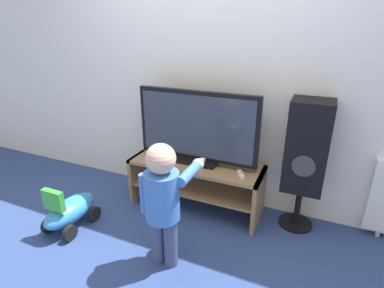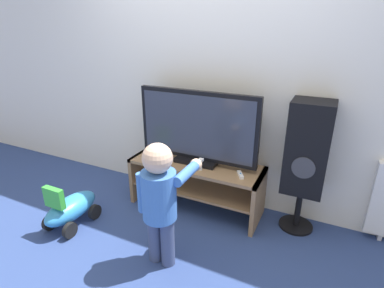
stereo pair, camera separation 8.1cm
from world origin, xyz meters
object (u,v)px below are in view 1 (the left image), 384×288
child (163,196)px  game_console (156,153)px  ride_on_toy (70,211)px  remote_primary (241,174)px  remote_secondary (200,166)px  television (197,129)px  speaker_tower (307,149)px

child → game_console: bearing=123.8°
game_console → ride_on_toy: size_ratio=0.30×
remote_primary → child: size_ratio=0.14×
remote_secondary → child: size_ratio=0.14×
remote_primary → child: child is taller
television → game_console: size_ratio=6.93×
speaker_tower → child: bearing=-134.6°
remote_primary → ride_on_toy: remote_primary is taller
game_console → remote_secondary: game_console is taller
television → remote_secondary: (0.07, -0.09, -0.32)m
ride_on_toy → television: bearing=40.7°
game_console → speaker_tower: speaker_tower is taller
child → remote_primary: bearing=62.1°
remote_primary → child: bearing=-117.9°
television → ride_on_toy: (-0.88, -0.76, -0.64)m
child → ride_on_toy: child is taller
child → remote_secondary: bearing=91.3°
child → speaker_tower: 1.23m
remote_primary → speaker_tower: bearing=19.4°
game_console → remote_primary: game_console is taller
ride_on_toy → remote_secondary: bearing=35.3°
remote_primary → game_console: bearing=175.6°
game_console → ride_on_toy: (-0.45, -0.74, -0.33)m
game_console → remote_secondary: (0.49, -0.07, -0.01)m
child → speaker_tower: speaker_tower is taller
remote_primary → ride_on_toy: 1.52m
game_console → child: child is taller
television → remote_primary: 0.56m
television → child: (0.08, -0.78, -0.24)m
television → ride_on_toy: bearing=-139.3°
remote_secondary → speaker_tower: bearing=11.2°
television → game_console: bearing=-177.3°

